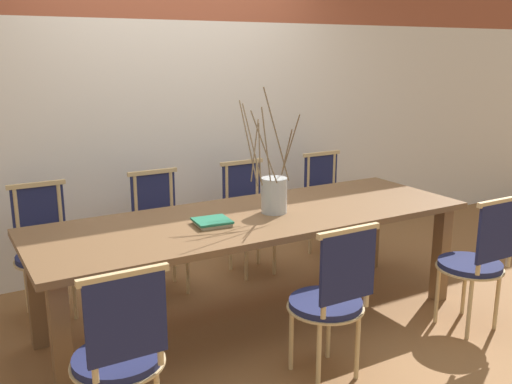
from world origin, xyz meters
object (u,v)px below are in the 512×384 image
vase_centerpiece (274,193)px  dining_table (256,227)px  chair_near_center (477,259)px  book_stack (212,222)px  chair_far_center (249,214)px

vase_centerpiece → dining_table: bearing=175.8°
chair_near_center → book_stack: bearing=153.2°
book_stack → chair_far_center: bearing=49.4°
vase_centerpiece → book_stack: size_ratio=3.58×
chair_far_center → vase_centerpiece: (-0.27, -0.81, 0.38)m
chair_far_center → vase_centerpiece: 0.93m
chair_near_center → vase_centerpiece: size_ratio=1.11×
vase_centerpiece → chair_far_center: bearing=71.4°
dining_table → vase_centerpiece: 0.25m
dining_table → vase_centerpiece: size_ratio=3.50×
dining_table → chair_far_center: chair_far_center is taller
chair_far_center → dining_table: bearing=63.5°
book_stack → chair_near_center: bearing=-26.8°
dining_table → chair_far_center: 0.91m
dining_table → vase_centerpiece: vase_centerpiece is taller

